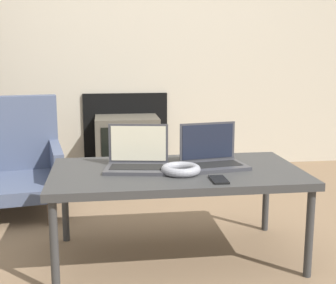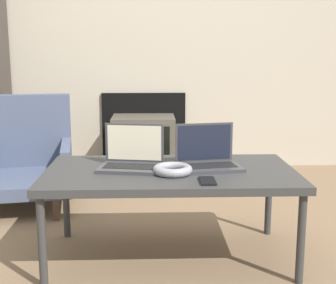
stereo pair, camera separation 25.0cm
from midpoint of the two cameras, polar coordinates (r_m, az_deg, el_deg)
The scene contains 9 objects.
ground_plane at distance 2.25m, azimuth -1.69°, elevation -15.44°, with size 14.00×14.00×0.00m, color #7A6047.
wall_back at distance 4.05m, azimuth -5.03°, elevation 15.03°, with size 7.00×0.08×2.60m.
table at distance 2.24m, azimuth -2.16°, elevation -4.26°, with size 1.19×0.65×0.44m.
laptop_left at distance 2.25m, azimuth -6.96°, elevation -2.12°, with size 0.32×0.25×0.21m.
laptop_right at distance 2.29m, azimuth 2.31°, elevation -1.85°, with size 0.32×0.25×0.21m.
headphones at distance 2.15m, azimuth -1.75°, elevation -3.39°, with size 0.18×0.18×0.04m.
phone at distance 2.04m, azimuth 2.72°, elevation -4.66°, with size 0.07×0.13×0.01m.
tv at distance 3.86m, azimuth -6.86°, elevation -0.47°, with size 0.51×0.41×0.48m.
armchair at distance 3.22m, azimuth -20.63°, elevation -2.10°, with size 0.70×0.74×0.71m.
Camera 1 is at (-0.34, -1.99, 1.00)m, focal length 50.00 mm.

